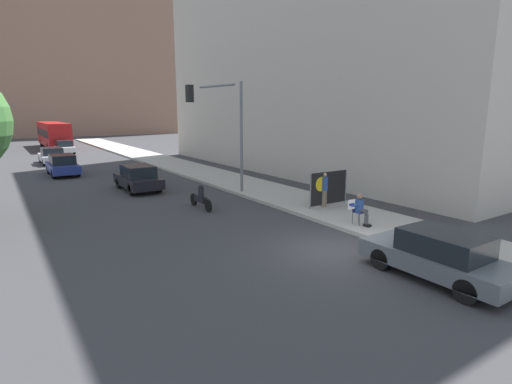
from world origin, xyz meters
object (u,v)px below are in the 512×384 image
(jogger_on_sidewalk, at_px, (324,190))
(motorcycle_on_road, at_px, (201,198))
(car_on_road_distant, at_px, (52,156))
(car_on_road_midblock, at_px, (63,165))
(city_bus_on_road, at_px, (53,134))
(car_on_road_nearest, at_px, (138,178))
(car_on_road_far_lane, at_px, (64,147))
(protest_banner, at_px, (328,188))
(parked_car_curbside, at_px, (439,255))
(seated_protester, at_px, (360,208))
(traffic_light_pole, at_px, (224,118))

(jogger_on_sidewalk, height_order, motorcycle_on_road, jogger_on_sidewalk)
(jogger_on_sidewalk, distance_m, car_on_road_distant, 27.30)
(car_on_road_midblock, xyz_separation_m, city_bus_on_road, (2.40, 23.77, 1.08))
(car_on_road_nearest, height_order, car_on_road_far_lane, car_on_road_nearest)
(car_on_road_far_lane, bearing_deg, car_on_road_distant, -104.29)
(protest_banner, xyz_separation_m, parked_car_curbside, (-3.08, -7.69, -0.35))
(protest_banner, xyz_separation_m, car_on_road_distant, (-8.83, 25.93, -0.33))
(protest_banner, relative_size, car_on_road_midblock, 0.54)
(parked_car_curbside, xyz_separation_m, city_bus_on_road, (-3.57, 49.70, 1.13))
(protest_banner, distance_m, city_bus_on_road, 42.54)
(car_on_road_nearest, xyz_separation_m, car_on_road_distant, (-2.65, 16.32, -0.02))
(seated_protester, bearing_deg, car_on_road_far_lane, 101.00)
(seated_protester, xyz_separation_m, traffic_light_pole, (-1.62, 8.23, 3.41))
(traffic_light_pole, height_order, car_on_road_midblock, traffic_light_pole)
(protest_banner, distance_m, traffic_light_pole, 6.69)
(protest_banner, distance_m, car_on_road_far_lane, 35.36)
(jogger_on_sidewalk, height_order, car_on_road_distant, jogger_on_sidewalk)
(parked_car_curbside, relative_size, car_on_road_far_lane, 0.90)
(city_bus_on_road, bearing_deg, car_on_road_distant, -97.73)
(car_on_road_midblock, height_order, motorcycle_on_road, car_on_road_midblock)
(car_on_road_nearest, distance_m, car_on_road_far_lane, 25.13)
(car_on_road_distant, bearing_deg, car_on_road_far_lane, 75.71)
(car_on_road_far_lane, bearing_deg, protest_banner, -79.27)
(motorcycle_on_road, bearing_deg, parked_car_curbside, -80.04)
(protest_banner, distance_m, car_on_road_midblock, 20.36)
(seated_protester, xyz_separation_m, car_on_road_far_lane, (-5.43, 37.80, -0.12))
(jogger_on_sidewalk, distance_m, car_on_road_midblock, 20.23)
(parked_car_curbside, xyz_separation_m, car_on_road_nearest, (-3.10, 17.30, 0.04))
(city_bus_on_road, bearing_deg, protest_banner, -81.01)
(seated_protester, relative_size, car_on_road_far_lane, 0.26)
(car_on_road_nearest, relative_size, motorcycle_on_road, 1.89)
(protest_banner, relative_size, motorcycle_on_road, 1.06)
(car_on_road_distant, relative_size, car_on_road_far_lane, 0.97)
(city_bus_on_road, height_order, motorcycle_on_road, city_bus_on_road)
(motorcycle_on_road, bearing_deg, seated_protester, -59.33)
(car_on_road_nearest, bearing_deg, motorcycle_on_road, -79.52)
(traffic_light_pole, bearing_deg, city_bus_on_road, 95.99)
(car_on_road_nearest, bearing_deg, parked_car_curbside, -79.86)
(jogger_on_sidewalk, bearing_deg, seated_protester, 58.98)
(seated_protester, height_order, car_on_road_midblock, car_on_road_midblock)
(seated_protester, bearing_deg, car_on_road_distant, 107.66)
(car_on_road_midblock, distance_m, car_on_road_far_lane, 16.69)
(city_bus_on_road, bearing_deg, car_on_road_far_lane, -89.51)
(protest_banner, height_order, motorcycle_on_road, protest_banner)
(car_on_road_midblock, bearing_deg, car_on_road_nearest, -71.57)
(protest_banner, relative_size, traffic_light_pole, 0.39)
(car_on_road_distant, bearing_deg, parked_car_curbside, -80.29)
(seated_protester, bearing_deg, protest_banner, 72.11)
(jogger_on_sidewalk, relative_size, car_on_road_far_lane, 0.35)
(parked_car_curbside, height_order, car_on_road_midblock, car_on_road_midblock)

